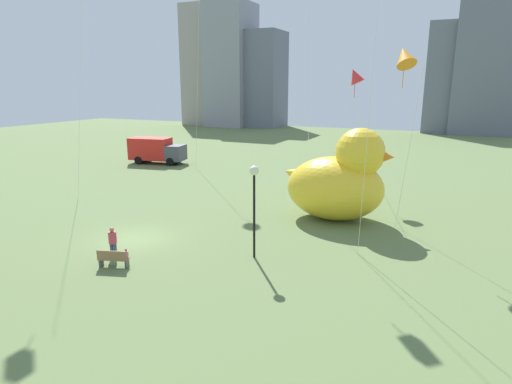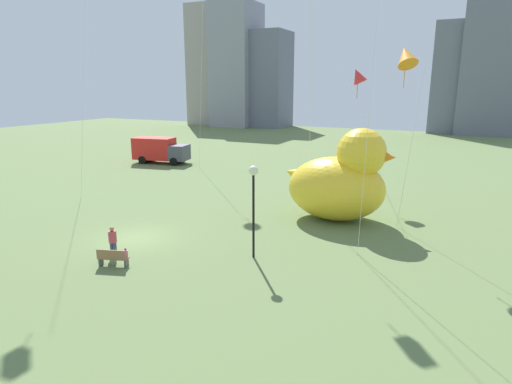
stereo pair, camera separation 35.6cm
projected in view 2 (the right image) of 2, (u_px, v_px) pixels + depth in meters
ground_plane at (135, 238)px, 24.79m from camera, size 140.00×140.00×0.00m
park_bench at (113, 258)px, 20.84m from camera, size 1.53×0.88×0.90m
person_adult at (113, 240)px, 21.89m from camera, size 0.40×0.40×1.63m
person_child at (126, 256)px, 21.01m from camera, size 0.22×0.22×0.88m
giant_inflatable_duck at (340, 181)px, 27.71m from camera, size 7.25×4.65×6.01m
lamppost at (253, 187)px, 21.21m from camera, size 0.48×0.48×4.76m
box_truck at (160, 150)px, 48.39m from camera, size 6.46×3.32×2.85m
city_skyline at (334, 62)px, 83.72m from camera, size 64.37×14.17×34.01m
kite_orange at (406, 56)px, 23.44m from camera, size 1.99×2.04×10.86m
kite_red at (358, 76)px, 33.57m from camera, size 3.64×3.47×10.00m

